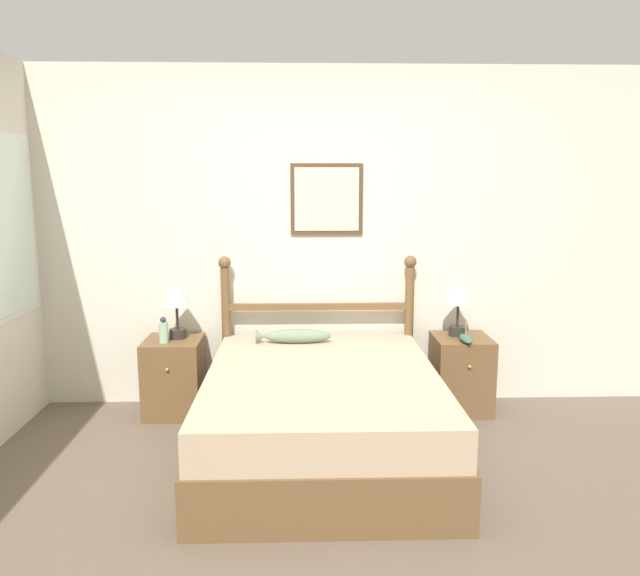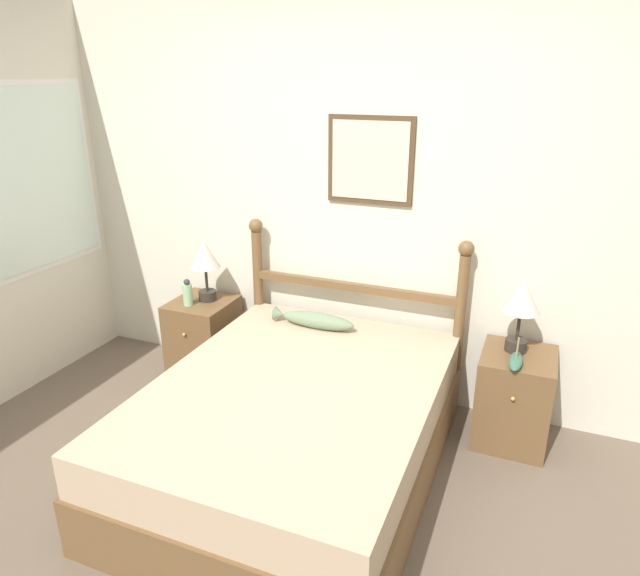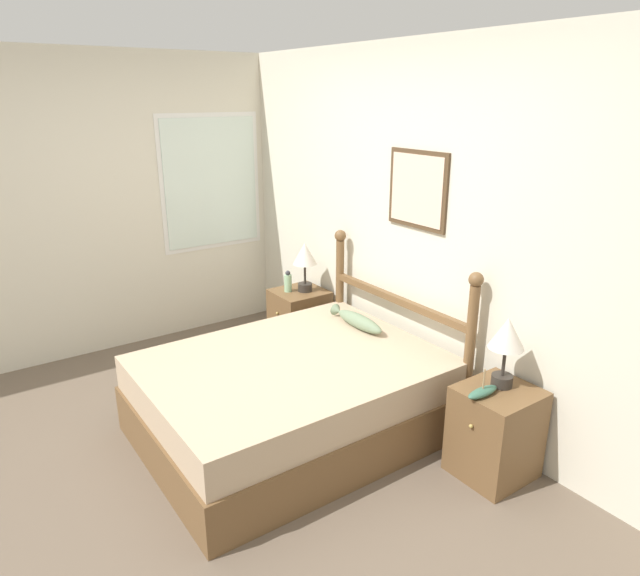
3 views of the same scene
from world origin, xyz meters
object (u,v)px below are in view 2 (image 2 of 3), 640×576
object	(u,v)px
nightstand_left	(204,338)
table_lamp_left	(205,260)
model_boat	(516,361)
nightstand_right	(514,398)
bed	(295,429)
bottle	(188,293)
fish_pillow	(314,320)
table_lamp_right	(522,303)

from	to	relation	value
nightstand_left	table_lamp_left	world-z (taller)	table_lamp_left
model_boat	nightstand_right	bearing A→B (deg)	84.46
table_lamp_left	model_boat	distance (m)	2.12
bed	bottle	world-z (taller)	bottle
bed	bottle	size ratio (longest dim) A/B	10.09
table_lamp_left	fish_pillow	size ratio (longest dim) A/B	0.79
bottle	model_boat	size ratio (longest dim) A/B	0.82
table_lamp_right	fish_pillow	size ratio (longest dim) A/B	0.79
nightstand_left	table_lamp_right	xyz separation A→B (m)	(2.11, 0.05, 0.58)
fish_pillow	nightstand_left	bearing A→B (deg)	175.83
table_lamp_right	table_lamp_left	bearing A→B (deg)	-179.81
bed	nightstand_left	bearing A→B (deg)	144.54
table_lamp_right	bottle	size ratio (longest dim) A/B	2.28
bottle	fish_pillow	size ratio (longest dim) A/B	0.35
nightstand_left	model_boat	xyz separation A→B (m)	(2.12, -0.14, 0.31)
bed	fish_pillow	size ratio (longest dim) A/B	3.49
nightstand_right	bottle	xyz separation A→B (m)	(-2.18, -0.09, 0.37)
nightstand_left	table_lamp_left	xyz separation A→B (m)	(0.03, 0.04, 0.58)
nightstand_left	table_lamp_left	size ratio (longest dim) A/B	1.32
table_lamp_left	bottle	bearing A→B (deg)	-120.70
bed	nightstand_left	distance (m)	1.31
nightstand_left	bottle	size ratio (longest dim) A/B	2.99
bed	nightstand_right	size ratio (longest dim) A/B	3.37
nightstand_right	bed	bearing A→B (deg)	-144.54
nightstand_right	model_boat	xyz separation A→B (m)	(-0.01, -0.14, 0.31)
bed	nightstand_right	distance (m)	1.31
bed	model_boat	size ratio (longest dim) A/B	8.30
table_lamp_right	bottle	xyz separation A→B (m)	(-2.15, -0.13, -0.22)
table_lamp_left	table_lamp_right	bearing A→B (deg)	0.19
table_lamp_left	table_lamp_right	size ratio (longest dim) A/B	1.00
bed	nightstand_right	world-z (taller)	nightstand_right
table_lamp_left	model_boat	xyz separation A→B (m)	(2.09, -0.18, -0.27)
nightstand_right	table_lamp_left	world-z (taller)	table_lamp_left
nightstand_right	model_boat	world-z (taller)	model_boat
bed	model_boat	xyz separation A→B (m)	(1.06, 0.62, 0.32)
bed	bottle	bearing A→B (deg)	148.80
table_lamp_left	nightstand_left	bearing A→B (deg)	-127.13
bed	table_lamp_left	world-z (taller)	table_lamp_left
table_lamp_right	bottle	distance (m)	2.17
table_lamp_right	fish_pillow	xyz separation A→B (m)	(-1.22, -0.11, -0.27)
nightstand_left	table_lamp_left	distance (m)	0.59
nightstand_left	bottle	distance (m)	0.38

